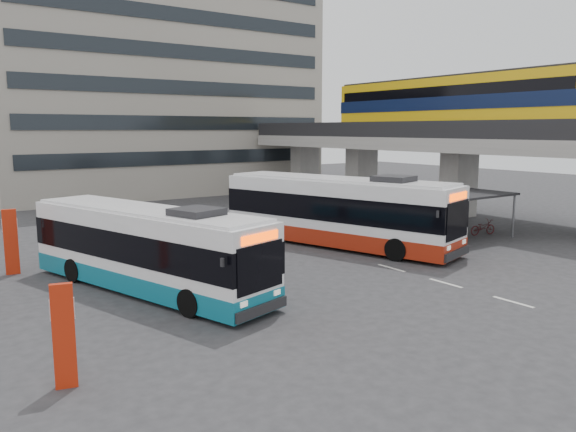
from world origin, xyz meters
TOP-DOWN VIEW (x-y plane):
  - ground at (0.00, 0.00)m, footprint 120.00×120.00m
  - viaduct at (17.00, 10.52)m, footprint 8.00×32.00m
  - bike_shelter at (8.50, 3.00)m, footprint 10.00×4.00m
  - office_block at (6.00, 36.00)m, footprint 30.00×15.00m
  - road_markings at (2.50, -3.00)m, footprint 0.15×7.60m
  - bus_main at (3.69, 5.19)m, footprint 6.48×13.25m
  - bus_teal at (-7.58, 2.94)m, footprint 5.71×11.72m
  - pedestrian at (-5.97, 1.09)m, footprint 0.39×0.57m
  - sign_totem_south at (-12.19, -3.85)m, footprint 0.55×0.28m
  - sign_totem_north at (-11.40, 8.45)m, footprint 0.60×0.25m

SIDE VIEW (x-z plane):
  - ground at x=0.00m, z-range 0.00..0.00m
  - road_markings at x=2.50m, z-range 0.00..0.01m
  - pedestrian at x=-5.97m, z-range 0.00..1.54m
  - sign_totem_south at x=-12.19m, z-range 0.04..2.59m
  - sign_totem_north at x=-11.40m, z-range 0.04..2.82m
  - bike_shelter at x=8.50m, z-range 0.25..2.79m
  - bus_teal at x=-7.58m, z-range -0.12..3.28m
  - bus_main at x=3.69m, z-range -0.14..3.71m
  - viaduct at x=17.00m, z-range 1.39..11.07m
  - office_block at x=6.00m, z-range 0.00..25.00m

